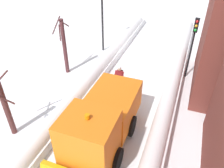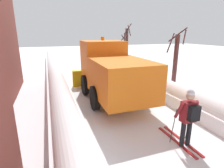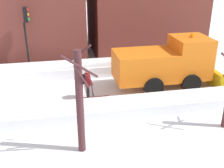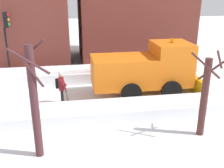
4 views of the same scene
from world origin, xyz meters
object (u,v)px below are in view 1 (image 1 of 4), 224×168
at_px(traffic_light_pole, 194,38).
at_px(bare_tree_near, 64,46).
at_px(street_lamp, 102,10).
at_px(skier, 119,77).
at_px(plow_truck, 102,122).
at_px(bare_tree_mid, 6,107).

bearing_deg(traffic_light_pole, bare_tree_near, 15.99).
bearing_deg(street_lamp, skier, 122.67).
xyz_separation_m(plow_truck, bare_tree_near, (5.15, -5.42, 0.65)).
bearing_deg(bare_tree_mid, traffic_light_pole, -132.04).
bearing_deg(bare_tree_mid, plow_truck, -167.98).
height_order(traffic_light_pole, street_lamp, street_lamp).
bearing_deg(street_lamp, bare_tree_mid, 86.55).
xyz_separation_m(skier, bare_tree_near, (4.40, -0.75, 1.13)).
xyz_separation_m(skier, street_lamp, (3.29, -5.14, 2.58)).
distance_m(plow_truck, bare_tree_near, 7.50).
xyz_separation_m(traffic_light_pole, bare_tree_mid, (7.96, 8.83, -1.31)).
bearing_deg(street_lamp, bare_tree_near, 75.87).
bearing_deg(traffic_light_pole, skier, 38.24).
distance_m(traffic_light_pole, bare_tree_near, 8.80).
xyz_separation_m(traffic_light_pole, bare_tree_near, (8.41, 2.41, -0.93)).
bearing_deg(traffic_light_pole, plow_truck, 67.36).
xyz_separation_m(plow_truck, bare_tree_mid, (4.69, 1.00, 0.27)).
distance_m(street_lamp, bare_tree_near, 4.75).
xyz_separation_m(bare_tree_near, bare_tree_mid, (-0.45, 6.42, -0.38)).
xyz_separation_m(traffic_light_pole, street_lamp, (7.31, -1.97, 0.52)).
bearing_deg(bare_tree_mid, bare_tree_near, -85.97).
bearing_deg(skier, bare_tree_near, -9.73).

